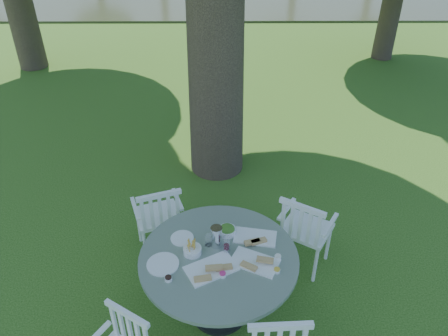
{
  "coord_description": "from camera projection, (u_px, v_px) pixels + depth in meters",
  "views": [
    {
      "loc": [
        -0.03,
        -3.95,
        3.68
      ],
      "look_at": [
        0.0,
        0.2,
        0.85
      ],
      "focal_mm": 35.0,
      "sensor_mm": 36.0,
      "label": 1
    }
  ],
  "objects": [
    {
      "name": "ground",
      "position": [
        224.0,
        235.0,
        5.34
      ],
      "size": [
        140.0,
        140.0,
        0.0
      ],
      "primitive_type": "plane",
      "color": "#1D420D",
      "rests_on": "ground"
    },
    {
      "name": "chair_ne",
      "position": [
        303.0,
        229.0,
        4.58
      ],
      "size": [
        0.66,
        0.65,
        0.97
      ],
      "rotation": [
        0.0,
        0.0,
        -3.7
      ],
      "color": "white",
      "rests_on": "ground"
    },
    {
      "name": "table",
      "position": [
        219.0,
        267.0,
        4.04
      ],
      "size": [
        1.46,
        1.46,
        0.79
      ],
      "color": "black",
      "rests_on": "ground"
    },
    {
      "name": "chair_nw",
      "position": [
        159.0,
        216.0,
        4.78
      ],
      "size": [
        0.59,
        0.58,
        0.94
      ],
      "rotation": [
        0.0,
        0.0,
        -2.8
      ],
      "color": "white",
      "rests_on": "ground"
    },
    {
      "name": "tableware",
      "position": [
        217.0,
        248.0,
        3.99
      ],
      "size": [
        1.2,
        0.76,
        0.22
      ],
      "color": "white",
      "rests_on": "table"
    }
  ]
}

